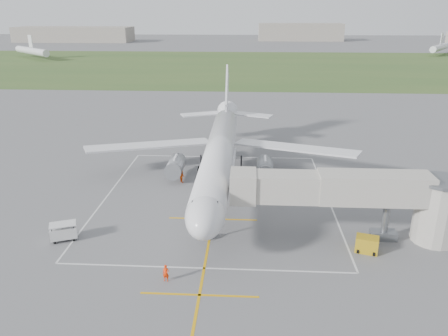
# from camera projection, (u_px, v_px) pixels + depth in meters

# --- Properties ---
(ground) EXTENTS (700.00, 700.00, 0.00)m
(ground) POSITION_uv_depth(u_px,v_px,m) (219.00, 185.00, 58.95)
(ground) COLOR #5B5B5E
(ground) RESTS_ON ground
(grass_strip) EXTENTS (700.00, 120.00, 0.02)m
(grass_strip) POSITION_uv_depth(u_px,v_px,m) (240.00, 66.00, 180.75)
(grass_strip) COLOR #355425
(grass_strip) RESTS_ON ground
(apron_markings) EXTENTS (28.20, 60.00, 0.01)m
(apron_markings) POSITION_uv_depth(u_px,v_px,m) (216.00, 203.00, 53.49)
(apron_markings) COLOR #D79A0C
(apron_markings) RESTS_ON ground
(airliner) EXTENTS (38.93, 46.75, 13.52)m
(airliner) POSITION_uv_depth(u_px,v_px,m) (219.00, 153.00, 58.14)
(airliner) COLOR silver
(airliner) RESTS_ON ground
(jet_bridge) EXTENTS (23.40, 5.00, 7.20)m
(jet_bridge) POSITION_uv_depth(u_px,v_px,m) (366.00, 197.00, 43.81)
(jet_bridge) COLOR #A5A095
(jet_bridge) RESTS_ON ground
(gpu_unit) EXTENTS (2.44, 2.00, 1.60)m
(gpu_unit) POSITION_uv_depth(u_px,v_px,m) (367.00, 244.00, 42.69)
(gpu_unit) COLOR #B38E16
(gpu_unit) RESTS_ON ground
(baggage_cart) EXTENTS (3.00, 2.41, 1.82)m
(baggage_cart) POSITION_uv_depth(u_px,v_px,m) (64.00, 232.00, 44.87)
(baggage_cart) COLOR silver
(baggage_cart) RESTS_ON ground
(ramp_worker_nose) EXTENTS (0.61, 0.44, 1.58)m
(ramp_worker_nose) POSITION_uv_depth(u_px,v_px,m) (166.00, 273.00, 38.08)
(ramp_worker_nose) COLOR #F43107
(ramp_worker_nose) RESTS_ON ground
(ramp_worker_wing) EXTENTS (1.01, 1.05, 1.71)m
(ramp_worker_wing) POSITION_uv_depth(u_px,v_px,m) (182.00, 176.00, 59.83)
(ramp_worker_wing) COLOR #EF4907
(ramp_worker_wing) RESTS_ON ground
(distant_hangars) EXTENTS (345.00, 49.00, 12.00)m
(distant_hangars) POSITION_uv_depth(u_px,v_px,m) (222.00, 34.00, 306.50)
(distant_hangars) COLOR gray
(distant_hangars) RESTS_ON ground
(distant_aircraft) EXTENTS (222.55, 58.09, 8.85)m
(distant_aircraft) POSITION_uv_depth(u_px,v_px,m) (245.00, 49.00, 213.62)
(distant_aircraft) COLOR silver
(distant_aircraft) RESTS_ON ground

